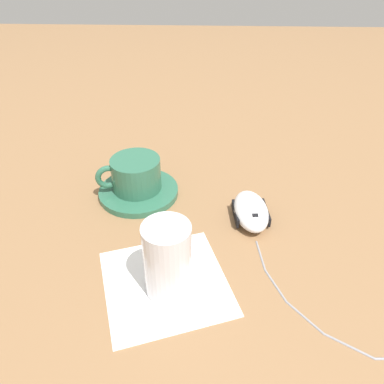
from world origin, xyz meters
TOP-DOWN VIEW (x-y plane):
  - ground_plane at (0.00, 0.00)m, footprint 3.00×3.00m
  - saucer at (0.12, 0.07)m, footprint 0.14×0.14m
  - coffee_cup at (0.13, 0.08)m, footprint 0.09×0.11m
  - computer_mouse at (0.06, -0.12)m, footprint 0.11×0.06m
  - mouse_cable at (-0.12, -0.26)m, footprint 0.19×0.30m
  - napkin_under_glass at (-0.08, 0.01)m, footprint 0.21×0.21m
  - drinking_glass at (-0.09, -0.00)m, footprint 0.06×0.06m

SIDE VIEW (x-z plane):
  - ground_plane at x=0.00m, z-range 0.00..0.00m
  - napkin_under_glass at x=-0.08m, z-range 0.00..0.00m
  - mouse_cable at x=-0.12m, z-range 0.00..0.00m
  - saucer at x=0.12m, z-range 0.00..0.01m
  - computer_mouse at x=0.06m, z-range 0.00..0.04m
  - coffee_cup at x=0.13m, z-range 0.01..0.07m
  - drinking_glass at x=-0.09m, z-range 0.00..0.11m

